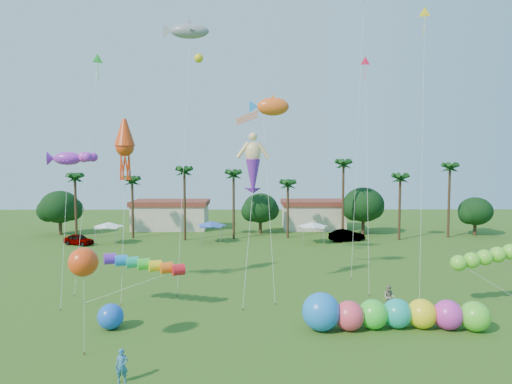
{
  "coord_description": "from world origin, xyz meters",
  "views": [
    {
      "loc": [
        -0.32,
        -26.24,
        11.53
      ],
      "look_at": [
        0.0,
        10.0,
        9.0
      ],
      "focal_mm": 32.0,
      "sensor_mm": 36.0,
      "label": 1
    }
  ],
  "objects_px": {
    "caterpillar_inflatable": "(388,314)",
    "car_a": "(79,239)",
    "spectator_b": "(389,297)",
    "car_b": "(347,235)",
    "spectator_a": "(122,366)",
    "blue_ball": "(111,316)"
  },
  "relations": [
    {
      "from": "blue_ball",
      "to": "car_b",
      "type": "bearing_deg",
      "value": 55.46
    },
    {
      "from": "caterpillar_inflatable",
      "to": "blue_ball",
      "type": "xyz_separation_m",
      "value": [
        -18.9,
        0.25,
        -0.21
      ]
    },
    {
      "from": "car_a",
      "to": "spectator_b",
      "type": "xyz_separation_m",
      "value": [
        34.3,
        -27.12,
        0.19
      ]
    },
    {
      "from": "car_b",
      "to": "car_a",
      "type": "bearing_deg",
      "value": 74.49
    },
    {
      "from": "car_b",
      "to": "caterpillar_inflatable",
      "type": "relative_size",
      "value": 0.4
    },
    {
      "from": "car_a",
      "to": "caterpillar_inflatable",
      "type": "relative_size",
      "value": 0.34
    },
    {
      "from": "spectator_a",
      "to": "spectator_b",
      "type": "distance_m",
      "value": 20.92
    },
    {
      "from": "spectator_a",
      "to": "caterpillar_inflatable",
      "type": "distance_m",
      "value": 17.58
    },
    {
      "from": "car_a",
      "to": "spectator_a",
      "type": "height_order",
      "value": "spectator_a"
    },
    {
      "from": "spectator_b",
      "to": "blue_ball",
      "type": "height_order",
      "value": "spectator_b"
    },
    {
      "from": "spectator_b",
      "to": "caterpillar_inflatable",
      "type": "distance_m",
      "value": 4.54
    },
    {
      "from": "car_b",
      "to": "spectator_a",
      "type": "xyz_separation_m",
      "value": [
        -20.29,
        -41.23,
        0.06
      ]
    },
    {
      "from": "spectator_b",
      "to": "spectator_a",
      "type": "bearing_deg",
      "value": -121.96
    },
    {
      "from": "car_a",
      "to": "car_b",
      "type": "relative_size",
      "value": 0.86
    },
    {
      "from": "car_b",
      "to": "caterpillar_inflatable",
      "type": "xyz_separation_m",
      "value": [
        -4.29,
        -33.94,
        0.25
      ]
    },
    {
      "from": "caterpillar_inflatable",
      "to": "blue_ball",
      "type": "bearing_deg",
      "value": 179.58
    },
    {
      "from": "caterpillar_inflatable",
      "to": "car_a",
      "type": "bearing_deg",
      "value": 136.62
    },
    {
      "from": "car_b",
      "to": "spectator_b",
      "type": "height_order",
      "value": "spectator_b"
    },
    {
      "from": "car_b",
      "to": "spectator_a",
      "type": "height_order",
      "value": "spectator_a"
    },
    {
      "from": "car_a",
      "to": "spectator_a",
      "type": "bearing_deg",
      "value": -133.93
    },
    {
      "from": "spectator_a",
      "to": "caterpillar_inflatable",
      "type": "xyz_separation_m",
      "value": [
        15.99,
        7.29,
        0.2
      ]
    },
    {
      "from": "spectator_a",
      "to": "spectator_b",
      "type": "height_order",
      "value": "spectator_b"
    }
  ]
}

